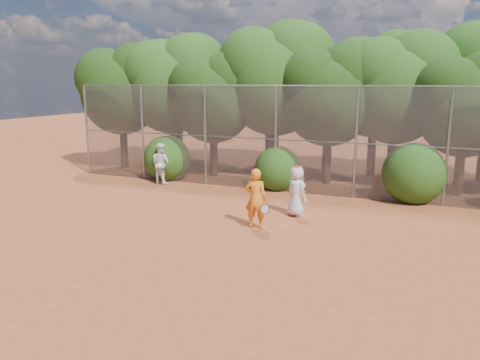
% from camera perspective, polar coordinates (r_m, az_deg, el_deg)
% --- Properties ---
extents(ground, '(80.00, 80.00, 0.00)m').
position_cam_1_polar(ground, '(12.47, -0.21, -7.52)').
color(ground, '#9D4723').
rests_on(ground, ground).
extents(fence_back, '(20.05, 0.09, 4.03)m').
position_cam_1_polar(fence_back, '(17.60, 7.10, 4.98)').
color(fence_back, gray).
rests_on(fence_back, ground).
extents(tree_0, '(4.38, 3.81, 6.00)m').
position_cam_1_polar(tree_0, '(23.51, -14.15, 11.03)').
color(tree_0, black).
rests_on(tree_0, ground).
extents(tree_1, '(4.64, 4.03, 6.35)m').
position_cam_1_polar(tree_1, '(22.54, -8.18, 11.83)').
color(tree_1, black).
rests_on(tree_1, ground).
extents(tree_2, '(3.99, 3.47, 5.47)m').
position_cam_1_polar(tree_2, '(20.74, -3.13, 10.33)').
color(tree_2, black).
rests_on(tree_2, ground).
extents(tree_3, '(4.89, 4.26, 6.70)m').
position_cam_1_polar(tree_3, '(20.72, 4.51, 12.56)').
color(tree_3, black).
rests_on(tree_3, ground).
extents(tree_4, '(4.19, 3.64, 5.73)m').
position_cam_1_polar(tree_4, '(19.49, 10.99, 10.55)').
color(tree_4, black).
rests_on(tree_4, ground).
extents(tree_5, '(4.51, 3.92, 6.17)m').
position_cam_1_polar(tree_5, '(19.92, 18.71, 11.01)').
color(tree_5, black).
rests_on(tree_5, ground).
extents(tree_6, '(3.86, 3.36, 5.29)m').
position_cam_1_polar(tree_6, '(18.89, 25.98, 8.66)').
color(tree_6, black).
rests_on(tree_6, ground).
extents(tree_9, '(4.83, 4.20, 6.62)m').
position_cam_1_polar(tree_9, '(25.03, -7.44, 12.24)').
color(tree_9, black).
rests_on(tree_9, ground).
extents(tree_10, '(5.15, 4.48, 7.06)m').
position_cam_1_polar(tree_10, '(23.13, 3.88, 13.07)').
color(tree_10, black).
rests_on(tree_10, ground).
extents(tree_11, '(4.64, 4.03, 6.35)m').
position_cam_1_polar(tree_11, '(21.61, 16.38, 11.48)').
color(tree_11, black).
rests_on(tree_11, ground).
extents(bush_0, '(2.00, 2.00, 2.00)m').
position_cam_1_polar(bush_0, '(20.38, -8.87, 2.88)').
color(bush_0, '#1E4310').
rests_on(bush_0, ground).
extents(bush_1, '(1.80, 1.80, 1.80)m').
position_cam_1_polar(bush_1, '(18.30, 4.61, 1.65)').
color(bush_1, '#1E4310').
rests_on(bush_1, ground).
extents(bush_2, '(2.20, 2.20, 2.20)m').
position_cam_1_polar(bush_2, '(17.40, 20.46, 1.06)').
color(bush_2, '#1E4310').
rests_on(bush_2, ground).
extents(player_yellow, '(0.81, 0.57, 1.75)m').
position_cam_1_polar(player_yellow, '(13.37, 1.94, -2.27)').
color(player_yellow, orange).
rests_on(player_yellow, ground).
extents(player_teen, '(0.93, 0.86, 1.62)m').
position_cam_1_polar(player_teen, '(14.70, 6.90, -1.32)').
color(player_teen, silver).
rests_on(player_teen, ground).
extents(player_white, '(0.94, 0.84, 1.70)m').
position_cam_1_polar(player_white, '(19.53, -9.65, 2.01)').
color(player_white, white).
rests_on(player_white, ground).
extents(ball_0, '(0.07, 0.07, 0.07)m').
position_cam_1_polar(ball_0, '(13.76, 10.82, -5.70)').
color(ball_0, '#CFDB27').
rests_on(ball_0, ground).
extents(ball_1, '(0.07, 0.07, 0.07)m').
position_cam_1_polar(ball_1, '(14.03, 14.66, -5.53)').
color(ball_1, '#CFDB27').
rests_on(ball_1, ground).
extents(ball_2, '(0.07, 0.07, 0.07)m').
position_cam_1_polar(ball_2, '(12.60, 3.87, -7.17)').
color(ball_2, '#CFDB27').
rests_on(ball_2, ground).
extents(ball_3, '(0.07, 0.07, 0.07)m').
position_cam_1_polar(ball_3, '(13.42, 22.80, -6.90)').
color(ball_3, '#CFDB27').
rests_on(ball_3, ground).
extents(ball_4, '(0.07, 0.07, 0.07)m').
position_cam_1_polar(ball_4, '(13.69, 5.40, -5.62)').
color(ball_4, '#CFDB27').
rests_on(ball_4, ground).
extents(ball_5, '(0.07, 0.07, 0.07)m').
position_cam_1_polar(ball_5, '(14.12, 18.17, -5.63)').
color(ball_5, '#CFDB27').
rests_on(ball_5, ground).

